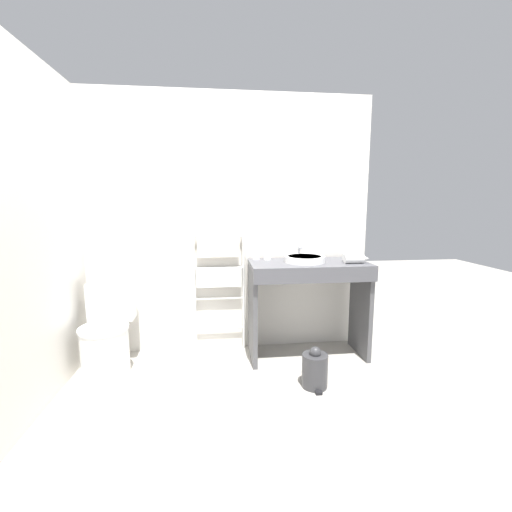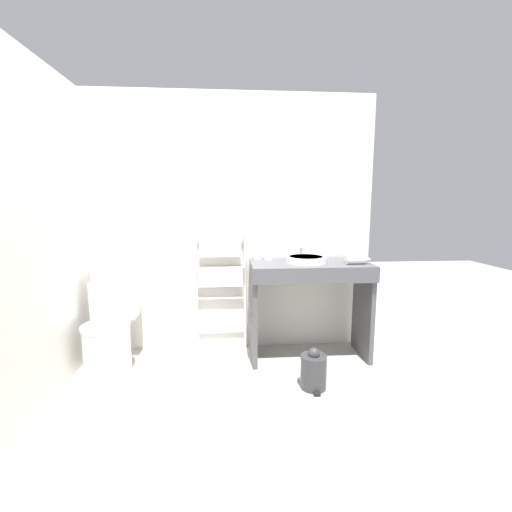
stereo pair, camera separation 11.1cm
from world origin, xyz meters
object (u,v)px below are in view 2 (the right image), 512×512
object	(u,v)px
toilet	(109,334)
cup_near_wall	(258,255)
hair_dryer	(357,259)
towel_radiator	(221,269)
cup_near_edge	(269,256)
trash_bin	(314,371)
sink_basin	(306,259)

from	to	relation	value
toilet	cup_near_wall	xyz separation A→B (m)	(1.30, 0.29, 0.63)
cup_near_wall	hair_dryer	xyz separation A→B (m)	(0.85, -0.29, -0.00)
towel_radiator	cup_near_wall	bearing A→B (deg)	-5.87
cup_near_edge	trash_bin	size ratio (longest dim) A/B	0.25
trash_bin	towel_radiator	bearing A→B (deg)	132.94
toilet	trash_bin	size ratio (longest dim) A/B	2.28
cup_near_wall	toilet	bearing A→B (deg)	-167.36
sink_basin	towel_radiator	bearing A→B (deg)	163.21
toilet	towel_radiator	world-z (taller)	towel_radiator
toilet	cup_near_edge	size ratio (longest dim) A/B	9.13
towel_radiator	hair_dryer	size ratio (longest dim) A/B	5.14
toilet	cup_near_wall	distance (m)	1.48
sink_basin	cup_near_wall	size ratio (longest dim) A/B	4.06
sink_basin	cup_near_edge	bearing A→B (deg)	153.29
toilet	hair_dryer	xyz separation A→B (m)	(2.15, -0.00, 0.63)
towel_radiator	toilet	bearing A→B (deg)	-160.99
toilet	towel_radiator	bearing A→B (deg)	19.01
cup_near_edge	hair_dryer	world-z (taller)	cup_near_edge
toilet	cup_near_edge	distance (m)	1.56
sink_basin	cup_near_edge	xyz separation A→B (m)	(-0.32, 0.16, 0.01)
hair_dryer	toilet	bearing A→B (deg)	179.96
cup_near_wall	trash_bin	xyz separation A→B (m)	(0.37, -0.74, -0.80)
cup_near_edge	towel_radiator	bearing A→B (deg)	170.86
cup_near_edge	trash_bin	xyz separation A→B (m)	(0.27, -0.71, -0.79)
cup_near_wall	trash_bin	size ratio (longest dim) A/B	0.28
towel_radiator	sink_basin	size ratio (longest dim) A/B	3.16
cup_near_edge	trash_bin	world-z (taller)	cup_near_edge
towel_radiator	trash_bin	distance (m)	1.25
towel_radiator	trash_bin	bearing A→B (deg)	-47.06
hair_dryer	trash_bin	world-z (taller)	hair_dryer
cup_near_wall	hair_dryer	distance (m)	0.90
cup_near_edge	hair_dryer	size ratio (longest dim) A/B	0.36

